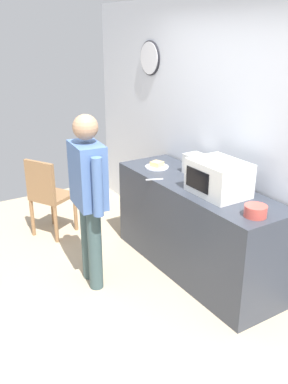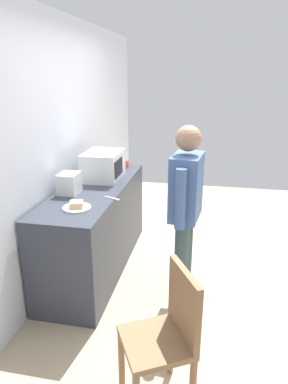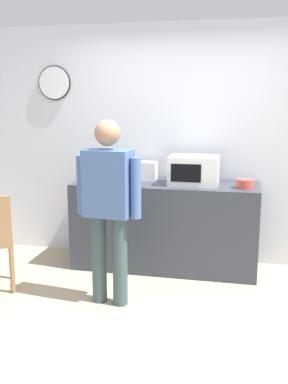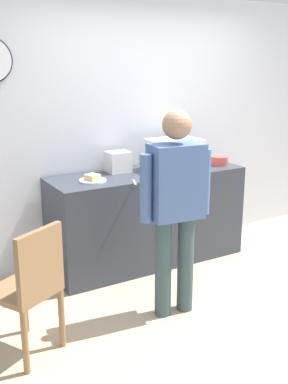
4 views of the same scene
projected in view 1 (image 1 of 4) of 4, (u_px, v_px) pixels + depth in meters
name	position (u px, v px, depth m)	size (l,w,h in m)	color
ground_plane	(91.00, 317.00, 3.58)	(6.00, 6.00, 0.00)	tan
back_wall	(241.00, 143.00, 3.89)	(5.40, 0.13, 2.60)	silver
kitchen_counter	(195.00, 228.00, 4.13)	(1.95, 0.62, 0.93)	#333842
microwave	(219.00, 178.00, 3.66)	(0.50, 0.39, 0.30)	silver
sandwich_plate	(157.00, 166.00, 4.41)	(0.24, 0.24, 0.07)	white
salad_bowl	(256.00, 211.00, 3.26)	(0.18, 0.18, 0.09)	#C64C42
toaster	(196.00, 164.00, 4.19)	(0.22, 0.18, 0.20)	silver
fork_utensil	(154.00, 179.00, 4.06)	(0.17, 0.02, 0.01)	silver
spoon_utensil	(229.00, 183.00, 3.98)	(0.17, 0.02, 0.01)	silver
person_standing	(89.00, 190.00, 3.73)	(0.59, 0.28, 1.63)	#364C4E
wooden_chair	(48.00, 194.00, 4.81)	(0.54, 0.54, 0.94)	olive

